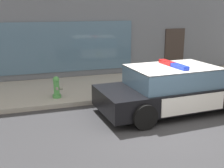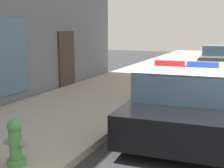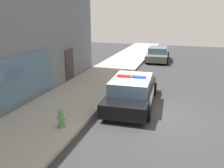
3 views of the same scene
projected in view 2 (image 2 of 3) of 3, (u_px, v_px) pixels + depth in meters
sidewalk at (48, 120)px, 7.09m from camera, size 48.00×3.45×0.15m
police_cruiser at (185, 97)px, 6.77m from camera, size 4.96×2.34×1.49m
fire_hydrant at (16, 143)px, 4.52m from camera, size 0.34×0.39×0.73m
car_down_street at (218, 57)px, 17.03m from camera, size 4.49×2.19×1.29m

